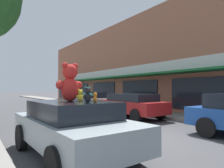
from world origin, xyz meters
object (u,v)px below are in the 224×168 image
(plush_art_car, at_px, (72,126))
(parked_car_far_center, at_px, (132,104))
(parked_car_far_right, at_px, (88,100))
(teddy_bear_black, at_px, (88,95))
(teddy_bear_pink, at_px, (71,95))
(teddy_bear_giant, at_px, (70,83))
(teddy_bear_orange, at_px, (95,98))
(teddy_bear_blue, at_px, (72,96))
(teddy_bear_yellow, at_px, (80,96))
(teddy_bear_teal, at_px, (88,94))

(plush_art_car, bearing_deg, parked_car_far_center, 35.25)
(parked_car_far_right, bearing_deg, teddy_bear_black, -118.07)
(parked_car_far_center, bearing_deg, teddy_bear_pink, -145.46)
(teddy_bear_giant, xyz_separation_m, teddy_bear_pink, (0.21, 0.42, -0.33))
(teddy_bear_orange, bearing_deg, teddy_bear_black, -48.49)
(teddy_bear_giant, bearing_deg, teddy_bear_blue, -120.45)
(teddy_bear_giant, bearing_deg, plush_art_car, 139.64)
(teddy_bear_blue, relative_size, teddy_bear_black, 0.61)
(parked_car_far_center, bearing_deg, teddy_bear_blue, -147.03)
(parked_car_far_center, relative_size, parked_car_far_right, 1.02)
(teddy_bear_black, relative_size, parked_car_far_center, 0.08)
(teddy_bear_pink, xyz_separation_m, teddy_bear_orange, (0.08, -1.20, -0.03))
(teddy_bear_giant, xyz_separation_m, teddy_bear_black, (0.10, -0.78, -0.30))
(teddy_bear_giant, height_order, teddy_bear_black, teddy_bear_giant)
(teddy_bear_giant, relative_size, teddy_bear_yellow, 3.20)
(teddy_bear_pink, relative_size, parked_car_far_center, 0.07)
(plush_art_car, xyz_separation_m, teddy_bear_giant, (-0.05, 0.04, 1.09))
(teddy_bear_yellow, xyz_separation_m, teddy_bear_blue, (0.19, 0.91, -0.04))
(plush_art_car, bearing_deg, parked_car_far_right, 58.29)
(teddy_bear_giant, bearing_deg, teddy_bear_orange, 107.87)
(teddy_bear_black, distance_m, teddy_bear_teal, 0.85)
(teddy_bear_orange, bearing_deg, parked_car_far_right, -163.71)
(teddy_bear_giant, distance_m, teddy_bear_pink, 0.57)
(teddy_bear_blue, height_order, teddy_bear_orange, teddy_bear_orange)
(plush_art_car, relative_size, teddy_bear_pink, 14.37)
(teddy_bear_giant, bearing_deg, teddy_bear_pink, -119.36)
(teddy_bear_black, bearing_deg, teddy_bear_yellow, -125.89)
(plush_art_car, height_order, teddy_bear_yellow, teddy_bear_yellow)
(teddy_bear_orange, distance_m, parked_car_far_right, 11.64)
(teddy_bear_orange, bearing_deg, parked_car_far_center, 176.25)
(teddy_bear_black, relative_size, parked_car_far_right, 0.08)
(teddy_bear_yellow, distance_m, teddy_bear_teal, 0.31)
(teddy_bear_yellow, distance_m, teddy_bear_blue, 0.93)
(teddy_bear_teal, bearing_deg, teddy_bear_black, 103.34)
(parked_car_far_center, bearing_deg, teddy_bear_teal, -140.88)
(teddy_bear_orange, distance_m, teddy_bear_black, 0.20)
(teddy_bear_pink, xyz_separation_m, teddy_bear_teal, (0.28, -0.45, 0.04))
(plush_art_car, height_order, teddy_bear_giant, teddy_bear_giant)
(teddy_bear_blue, xyz_separation_m, parked_car_far_center, (5.21, 3.38, -0.69))
(teddy_bear_giant, relative_size, parked_car_far_center, 0.23)
(plush_art_car, relative_size, teddy_bear_orange, 17.50)
(plush_art_car, xyz_separation_m, teddy_bear_blue, (0.35, 0.79, 0.73))
(plush_art_car, xyz_separation_m, parked_car_far_center, (5.56, 4.17, 0.04))
(teddy_bear_orange, bearing_deg, teddy_bear_yellow, -129.47)
(teddy_bear_blue, distance_m, parked_car_far_center, 6.24)
(teddy_bear_pink, relative_size, teddy_bear_blue, 1.33)
(parked_car_far_center, bearing_deg, teddy_bear_giant, -143.63)
(plush_art_car, relative_size, teddy_bear_black, 11.71)
(plush_art_car, relative_size, teddy_bear_yellow, 13.65)
(teddy_bear_orange, xyz_separation_m, teddy_bear_teal, (0.20, 0.76, 0.07))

